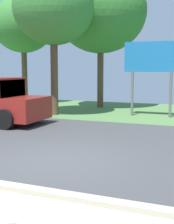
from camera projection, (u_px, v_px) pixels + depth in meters
The scene contains 5 objects.
ground_plane at pixel (97, 139), 10.52m from camera, with size 40.00×22.00×0.20m.
roadside_billboard at pixel (152, 62), 14.80m from camera, with size 2.60×0.12×3.50m.
tree_left_far at pixel (53, 8), 15.07m from camera, with size 3.85×3.85×6.87m.
tree_center_back at pixel (23, 25), 20.62m from camera, with size 3.98×3.98×6.90m.
tree_right_far at pixel (101, 11), 18.11m from camera, with size 5.22×5.22×7.88m.
Camera 1 is at (3.54, -6.75, 2.22)m, focal length 51.13 mm.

